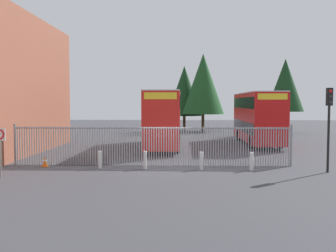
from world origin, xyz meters
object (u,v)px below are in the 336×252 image
object	(u,v)px
double_decker_bus_near_gate	(164,117)
traffic_cone_by_gate	(45,162)
bollard_far_right	(251,161)
traffic_light_kerbside	(329,114)
bollard_near_left	(100,160)
double_decker_bus_behind_fence_left	(257,116)
bollard_center_front	(145,160)
bollard_near_right	(201,161)

from	to	relation	value
double_decker_bus_near_gate	traffic_cone_by_gate	world-z (taller)	double_decker_bus_near_gate
bollard_far_right	traffic_light_kerbside	world-z (taller)	traffic_light_kerbside
double_decker_bus_near_gate	bollard_near_left	world-z (taller)	double_decker_bus_near_gate
bollard_near_left	bollard_far_right	bearing A→B (deg)	-2.41
bollard_near_left	traffic_light_kerbside	distance (m)	12.15
bollard_near_left	traffic_cone_by_gate	xyz separation A→B (m)	(-3.17, 0.41, -0.19)
bollard_far_right	traffic_cone_by_gate	size ratio (longest dim) A/B	1.61
double_decker_bus_behind_fence_left	traffic_light_kerbside	xyz separation A→B (m)	(0.93, -13.49, 0.56)
double_decker_bus_near_gate	bollard_near_left	distance (m)	10.44
bollard_center_front	bollard_far_right	size ratio (longest dim) A/B	1.00
double_decker_bus_behind_fence_left	bollard_near_left	size ratio (longest dim) A/B	11.38
bollard_far_right	traffic_light_kerbside	bearing A→B (deg)	-7.59
bollard_center_front	traffic_light_kerbside	size ratio (longest dim) A/B	0.22
bollard_center_front	traffic_cone_by_gate	size ratio (longest dim) A/B	1.61
double_decker_bus_behind_fence_left	traffic_light_kerbside	bearing A→B (deg)	-86.04
traffic_cone_by_gate	bollard_far_right	bearing A→B (deg)	-3.80
bollard_center_front	traffic_cone_by_gate	distance (m)	5.66
double_decker_bus_behind_fence_left	traffic_light_kerbside	world-z (taller)	double_decker_bus_behind_fence_left
bollard_near_right	traffic_cone_by_gate	bearing A→B (deg)	175.89
bollard_near_left	double_decker_bus_near_gate	bearing A→B (deg)	72.73
bollard_center_front	traffic_cone_by_gate	bearing A→B (deg)	175.05
bollard_far_right	traffic_cone_by_gate	world-z (taller)	bollard_far_right
bollard_far_right	traffic_light_kerbside	size ratio (longest dim) A/B	0.22
bollard_near_right	bollard_far_right	xyz separation A→B (m)	(2.61, -0.13, 0.00)
double_decker_bus_near_gate	traffic_light_kerbside	size ratio (longest dim) A/B	2.51
bollard_near_left	double_decker_bus_behind_fence_left	bearing A→B (deg)	49.19
double_decker_bus_near_gate	bollard_far_right	xyz separation A→B (m)	(5.04, -10.13, -1.95)
bollard_near_left	bollard_far_right	xyz separation A→B (m)	(8.09, -0.34, 0.00)
bollard_near_right	traffic_light_kerbside	distance (m)	6.89
bollard_far_right	bollard_near_left	bearing A→B (deg)	177.59
double_decker_bus_near_gate	bollard_center_front	size ratio (longest dim) A/B	11.38
traffic_cone_by_gate	double_decker_bus_behind_fence_left	bearing A→B (deg)	40.97
traffic_cone_by_gate	traffic_light_kerbside	size ratio (longest dim) A/B	0.14
bollard_far_right	bollard_center_front	bearing A→B (deg)	177.35
traffic_light_kerbside	bollard_center_front	bearing A→B (deg)	175.36
bollard_near_right	traffic_light_kerbside	size ratio (longest dim) A/B	0.22
double_decker_bus_near_gate	bollard_near_left	size ratio (longest dim) A/B	11.38
double_decker_bus_near_gate	bollard_center_front	distance (m)	10.08
bollard_far_right	double_decker_bus_near_gate	bearing A→B (deg)	116.46
double_decker_bus_behind_fence_left	bollard_near_right	size ratio (longest dim) A/B	11.38
double_decker_bus_behind_fence_left	traffic_cone_by_gate	world-z (taller)	double_decker_bus_behind_fence_left
traffic_light_kerbside	double_decker_bus_near_gate	bearing A→B (deg)	129.64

